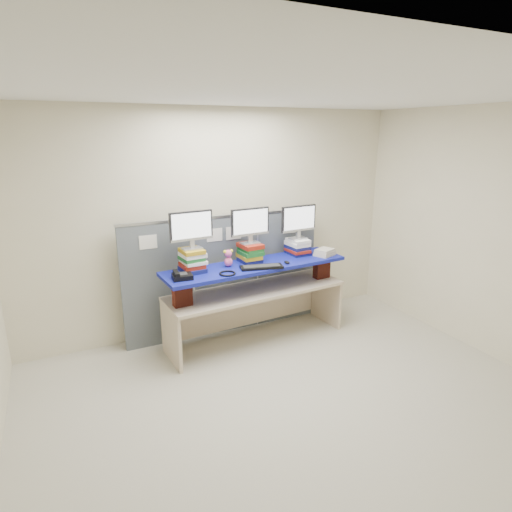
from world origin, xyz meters
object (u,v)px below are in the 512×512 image
monitor_center (250,224)px  keyboard (262,267)px  desk (256,299)px  monitor_right (299,220)px  blue_board (256,266)px  monitor_left (191,228)px  desk_phone (182,276)px

monitor_center → keyboard: (0.01, -0.29, -0.46)m
desk → monitor_right: monitor_right is taller
desk → blue_board: (-0.00, 0.00, 0.43)m
desk → monitor_left: size_ratio=4.55×
blue_board → keyboard: 0.17m
monitor_center → keyboard: bearing=-91.9°
desk → monitor_right: size_ratio=4.55×
monitor_left → monitor_center: bearing=-0.0°
desk → monitor_left: monitor_left is taller
blue_board → keyboard: (-0.01, -0.17, 0.04)m
blue_board → desk_phone: bearing=-175.7°
monitor_left → monitor_right: (1.43, 0.09, -0.06)m
desk → monitor_center: (-0.02, 0.12, 0.92)m
desk → keyboard: keyboard is taller
desk → monitor_right: bearing=9.8°
monitor_left → keyboard: (0.74, -0.24, -0.49)m
monitor_center → monitor_right: size_ratio=1.00×
blue_board → keyboard: bearing=-97.4°
blue_board → monitor_right: size_ratio=4.56×
desk → monitor_right: (0.68, 0.16, 0.90)m
desk_phone → desk: bearing=13.4°
monitor_right → desk_phone: (-1.62, -0.30, -0.41)m
monitor_left → monitor_center: size_ratio=1.00×
monitor_center → desk_phone: bearing=-168.6°
monitor_left → keyboard: 0.92m
desk → blue_board: 0.43m
monitor_center → keyboard: monitor_center is taller
monitor_center → keyboard: 0.54m
desk → keyboard: size_ratio=4.35×
blue_board → monitor_left: (-0.76, 0.07, 0.52)m
monitor_center → monitor_right: 0.70m
monitor_left → monitor_center: 0.74m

